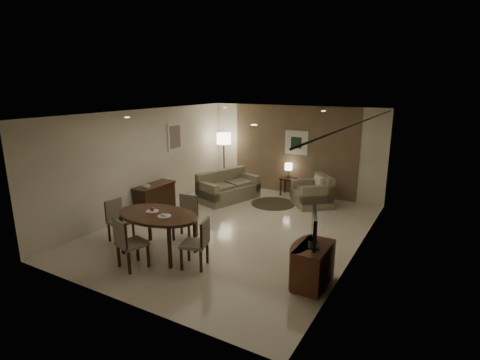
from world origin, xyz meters
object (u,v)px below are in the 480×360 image
Objects in this scene: chair_near at (132,243)px; armchair at (312,191)px; chair_right at (194,243)px; floor_lamp at (224,160)px; sofa at (229,186)px; side_table at (288,186)px; console_desk at (155,198)px; chair_left at (120,221)px; chair_far at (185,218)px; tv_cabinet at (313,265)px; dining_table at (159,234)px.

chair_near reaches higher than armchair.
floor_lamp reaches higher than chair_right.
sofa reaches higher than side_table.
console_desk is 3.09m from floor_lamp.
chair_near is 1.08× the size of chair_left.
chair_left is 4.88m from floor_lamp.
console_desk is at bearing -142.26° from chair_right.
armchair is (0.69, 4.54, -0.04)m from chair_right.
chair_near is 5.39m from armchair.
chair_near reaches higher than chair_far.
chair_near is 5.85m from side_table.
floor_lamp is (-3.18, 0.47, 0.46)m from armchair.
chair_near is at bearing -96.43° from side_table.
tv_cabinet is 5.05m from sofa.
side_table is (0.65, 5.11, -0.15)m from dining_table.
floor_lamp reaches higher than chair_left.
chair_right is (-2.13, -0.48, 0.12)m from tv_cabinet.
side_table is 0.30× the size of floor_lamp.
sofa is at bearing -52.56° from floor_lamp.
sofa is 2.40m from armchair.
chair_right is (0.97, 0.58, -0.02)m from chair_near.
armchair is (1.66, 5.13, -0.06)m from chair_near.
chair_right is at bearing -88.24° from chair_left.
chair_far is 4.34m from floor_lamp.
floor_lamp is (-1.52, 4.90, 0.48)m from dining_table.
side_table is at bearing -26.40° from sofa.
chair_far is at bearing -151.43° from chair_right.
console_desk is 3.13m from chair_near.
floor_lamp is (-1.52, 4.04, 0.42)m from chair_far.
floor_lamp is (-4.62, 4.53, 0.54)m from tv_cabinet.
side_table is (1.30, 1.35, -0.15)m from sofa.
chair_near reaches higher than dining_table.
chair_far is 1.77× the size of side_table.
chair_near is at bearing -160.96° from tv_cabinet.
console_desk reaches higher than tv_cabinet.
sofa is (-3.74, 3.39, 0.07)m from tv_cabinet.
chair_left is at bearing -155.25° from chair_far.
chair_far is 2.97m from sofa.
chair_far is at bearing -150.02° from sofa.
chair_near is 1.56m from chair_far.
console_desk is 3.40m from chair_right.
armchair is (1.66, 3.57, -0.04)m from chair_far.
chair_left is 0.50× the size of floor_lamp.
armchair is at bearing 36.57° from console_desk.
chair_right is at bearing -133.20° from chair_near.
floor_lamp reaches higher than sofa.
armchair is 1.82× the size of side_table.
side_table is at bearing -165.70° from armchair.
sofa is 1.00× the size of floor_lamp.
side_table is (-1.00, 0.68, -0.16)m from armchair.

